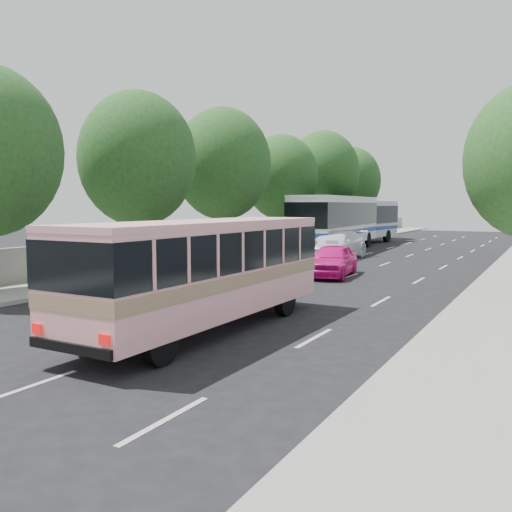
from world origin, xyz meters
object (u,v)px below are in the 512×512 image
Objects in this scene: pink_bus at (206,262)px; pink_taxi at (332,260)px; tour_coach_rear at (358,218)px; white_pickup at (335,245)px; tour_coach_front at (337,218)px.

pink_taxi is (-1.04, 12.11, -1.07)m from pink_bus.
pink_bus reaches higher than pink_taxi.
pink_bus is 0.74× the size of tour_coach_rear.
pink_taxi is 0.74× the size of white_pickup.
pink_bus is 12.20m from pink_taxi.
pink_bus is 0.69× the size of tour_coach_front.
pink_taxi is 14.79m from tour_coach_front.
pink_bus is 26.64m from tour_coach_front.
pink_taxi is 21.85m from tour_coach_rear.
tour_coach_front is at bearing -78.49° from tour_coach_rear.
tour_coach_rear is (-2.91, 13.08, 1.35)m from white_pickup.
pink_taxi is 8.44m from white_pickup.
pink_bus is at bearing -77.25° from white_pickup.
tour_coach_rear is at bearing 97.51° from pink_taxi.
tour_coach_rear is (-6.79, 33.14, 0.40)m from pink_bus.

